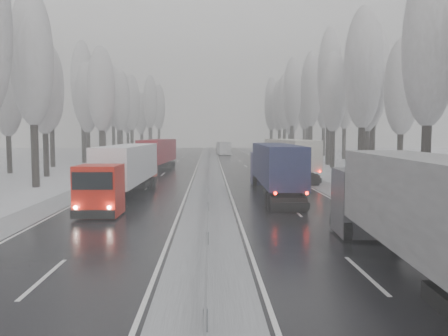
{
  "coord_description": "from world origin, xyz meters",
  "views": [
    {
      "loc": [
        0.11,
        -13.94,
        4.68
      ],
      "look_at": [
        1.14,
        17.41,
        2.2
      ],
      "focal_mm": 35.0,
      "sensor_mm": 36.0,
      "label": 1
    }
  ],
  "objects": [
    {
      "name": "tree_77",
      "position": [
        -19.66,
        112.72,
        9.26
      ],
      "size": [
        3.6,
        3.6,
        14.32
      ],
      "color": "black",
      "rests_on": "ground"
    },
    {
      "name": "tree_60",
      "position": [
        -17.75,
        34.2,
        9.59
      ],
      "size": [
        3.6,
        3.6,
        14.84
      ],
      "color": "black",
      "rests_on": "ground"
    },
    {
      "name": "tree_76",
      "position": [
        -14.05,
        108.72,
        11.95
      ],
      "size": [
        3.6,
        3.6,
        18.55
      ],
      "color": "black",
      "rests_on": "ground"
    },
    {
      "name": "tree_25",
      "position": [
        24.81,
        55.02,
        12.52
      ],
      "size": [
        3.6,
        3.6,
        19.44
      ],
      "color": "black",
      "rests_on": "ground"
    },
    {
      "name": "tree_73",
      "position": [
        -21.82,
        92.54,
        11.11
      ],
      "size": [
        3.6,
        3.6,
        17.22
      ],
      "color": "black",
      "rests_on": "ground"
    },
    {
      "name": "truck_red_white",
      "position": [
        -5.87,
        17.06,
        2.23
      ],
      "size": [
        2.74,
        14.98,
        3.83
      ],
      "rotation": [
        0.0,
        0.0,
        -0.03
      ],
      "color": "red",
      "rests_on": "ground"
    },
    {
      "name": "tree_75",
      "position": [
        -24.2,
        103.33,
        11.99
      ],
      "size": [
        3.6,
        3.6,
        18.6
      ],
      "color": "black",
      "rests_on": "ground"
    },
    {
      "name": "tree_27",
      "position": [
        24.72,
        65.27,
        11.36
      ],
      "size": [
        3.6,
        3.6,
        17.62
      ],
      "color": "black",
      "rests_on": "ground"
    },
    {
      "name": "tree_19",
      "position": [
        20.02,
        31.03,
        9.42
      ],
      "size": [
        3.6,
        3.6,
        14.57
      ],
      "color": "black",
      "rests_on": "ground"
    },
    {
      "name": "truck_cream_box",
      "position": [
        8.21,
        31.54,
        2.37
      ],
      "size": [
        3.78,
        15.99,
        4.07
      ],
      "rotation": [
        0.0,
        0.0,
        0.08
      ],
      "color": "#9A9688",
      "rests_on": "ground"
    },
    {
      "name": "tree_78",
      "position": [
        -17.56,
        115.31,
        12.59
      ],
      "size": [
        3.6,
        3.6,
        19.55
      ],
      "color": "black",
      "rests_on": "ground"
    },
    {
      "name": "tree_36",
      "position": [
        17.04,
        106.16,
        13.02
      ],
      "size": [
        3.6,
        3.6,
        20.23
      ],
      "color": "black",
      "rests_on": "ground"
    },
    {
      "name": "tree_58",
      "position": [
        -15.13,
        24.57,
        11.1
      ],
      "size": [
        3.6,
        3.6,
        17.21
      ],
      "color": "black",
      "rests_on": "ground"
    },
    {
      "name": "tree_70",
      "position": [
        -16.33,
        79.19,
        11.03
      ],
      "size": [
        3.6,
        3.6,
        17.09
      ],
      "color": "black",
      "rests_on": "ground"
    },
    {
      "name": "shoulder_left",
      "position": [
        -10.2,
        30.0,
        0.02
      ],
      "size": [
        2.4,
        200.0,
        0.04
      ],
      "primitive_type": "cube",
      "color": "#ABAFB3",
      "rests_on": "ground"
    },
    {
      "name": "tree_39",
      "position": [
        21.55,
        120.73,
        10.45
      ],
      "size": [
        3.6,
        3.6,
        16.19
      ],
      "color": "black",
      "rests_on": "ground"
    },
    {
      "name": "tree_34",
      "position": [
        15.73,
        96.32,
        11.37
      ],
      "size": [
        3.6,
        3.6,
        17.63
      ],
      "color": "black",
      "rests_on": "ground"
    },
    {
      "name": "tree_32",
      "position": [
        16.63,
        89.21,
        11.18
      ],
      "size": [
        3.6,
        3.6,
        17.33
      ],
      "color": "black",
      "rests_on": "ground"
    },
    {
      "name": "tree_20",
      "position": [
        17.9,
        35.17,
        10.14
      ],
      "size": [
        3.6,
        3.6,
        15.71
      ],
      "color": "black",
      "rests_on": "ground"
    },
    {
      "name": "median_guardrail",
      "position": [
        0.0,
        29.99,
        0.6
      ],
      "size": [
        0.12,
        200.0,
        0.76
      ],
      "color": "slate",
      "rests_on": "ground"
    },
    {
      "name": "tree_16",
      "position": [
        15.04,
        15.67,
        10.67
      ],
      "size": [
        3.6,
        3.6,
        16.53
      ],
      "color": "black",
      "rests_on": "ground"
    },
    {
      "name": "tree_67",
      "position": [
        -19.54,
        66.35,
        11.03
      ],
      "size": [
        3.6,
        3.6,
        17.09
      ],
      "color": "black",
      "rests_on": "ground"
    },
    {
      "name": "tree_23",
      "position": [
        23.31,
        49.6,
        8.77
      ],
      "size": [
        3.6,
        3.6,
        13.55
      ],
      "color": "black",
      "rests_on": "ground"
    },
    {
      "name": "tree_21",
      "position": [
        20.12,
        39.17,
        12.0
      ],
      "size": [
        3.6,
        3.6,
        18.62
      ],
      "color": "black",
      "rests_on": "ground"
    },
    {
      "name": "tree_74",
      "position": [
        -15.07,
        99.33,
        12.67
      ],
      "size": [
        3.6,
        3.6,
        19.68
      ],
      "color": "black",
      "rests_on": "ground"
    },
    {
      "name": "tree_72",
      "position": [
        -18.93,
        88.54,
        9.76
      ],
      "size": [
        3.6,
        3.6,
        15.11
      ],
      "color": "black",
      "rests_on": "ground"
    },
    {
      "name": "tree_66",
      "position": [
        -18.16,
        62.35,
        9.84
      ],
      "size": [
        3.6,
        3.6,
        15.23
      ],
      "color": "black",
      "rests_on": "ground"
    },
    {
      "name": "tree_31",
      "position": [
        22.48,
        85.7,
        11.97
      ],
      "size": [
        3.6,
        3.6,
        18.58
      ],
      "color": "black",
      "rests_on": "ground"
    },
    {
      "name": "tree_79",
      "position": [
        -20.33,
        119.31,
        11.01
      ],
      "size": [
        3.6,
        3.6,
        17.07
      ],
      "color": "black",
      "rests_on": "ground"
    },
    {
      "name": "tree_26",
      "position": [
        17.56,
        61.27,
        12.1
      ],
      "size": [
        3.6,
        3.6,
        18.78
      ],
      "color": "black",
      "rests_on": "ground"
    },
    {
      "name": "tree_33",
      "position": [
        19.77,
        93.21,
        9.26
      ],
      "size": [
        3.6,
        3.6,
        14.33
      ],
      "color": "black",
      "rests_on": "ground"
    },
    {
      "name": "truck_red_red",
      "position": [
        -6.28,
        38.38,
        2.3
      ],
      "size": [
        3.63,
        15.52,
        3.95
      ],
      "rotation": [
        0.0,
        0.0,
        -0.08
      ],
      "color": "#AE1909",
      "rests_on": "ground"
    },
    {
      "name": "truck_blue_box",
      "position": [
        4.91,
        18.32,
        2.28
      ],
      "size": [
        2.71,
        15.26,
        3.9
      ],
      "rotation": [
        0.0,
        0.0,
        -0.02
      ],
      "color": "navy",
      "rests_on": "ground"
    },
    {
      "name": "carriageway_left",
      "position": [
        -5.25,
        30.0,
        0.01
      ],
      "size": [
        7.5,
        200.0,
        0.03
      ],
      "primitive_type": "cube",
      "color": "black",
      "rests_on": "ground"
    },
    {
      "name": "shoulder_right",
      "position": [
        10.2,
        30.0,
        0.02
      ],
      "size": [
        2.4,
        200.0,
        0.04
      ],
      "primitive_type": "cube",
      "color": "#ABAFB3",
      "rests_on": "ground"
    },
    {
      "name": "tree_64",
      "position": [
        -18.26,
        52.71,
        9.96
      ],
      "size": [
        3.6,
        3.6,
        15.42
      ],
      "color": "black",
      "rests_on": "ground"
    },
    {
      "name": "tree_18",
      "position": [
        14.51,
        27.03,
        10.7
      ],
      "size": [
        3.6,
        3.6,
        16.58
      ],
      "color": "black",
      "rests_on": "ground"
    },
    {
      "name": "tree_24",
      "position": [
        17.9,
        51.02,
        13.19
      ],
      "size": [
        3.6,
        3.6,
        20.49
      ],
      "color": "black",
      "rests_on": "ground"
    },
    {
      "name": "tree_69",
      "position": [
        -21.42,
        73.11,
        12.46
      ],
      "size": [
        3.6,
        3.6,
        19.35
      ],
      "color": "black",
      "rests_on": "ground"
    },
    {
      "name": "ground",
      "position": [
        0.0,
        0.0,
        0.0
      ],
      "size": [
        260.0,
        260.0,
        0.0
      ],
      "primitive_type": "plane",
      "color": "silver",
      "rests_on": "ground"
    },
    {
      "name": "truck_grey_tarp",
      "position": [
        6.68,
        -1.3,
        2.33
      ],
      "size": [
        3.37,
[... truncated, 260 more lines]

